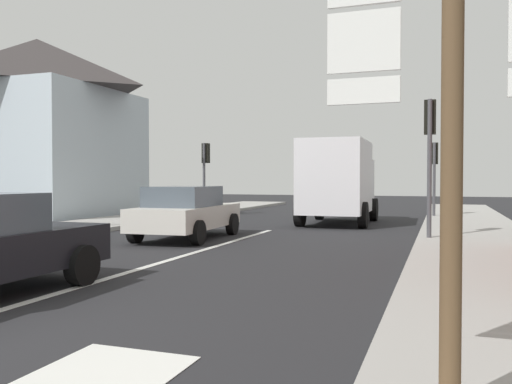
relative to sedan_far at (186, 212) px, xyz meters
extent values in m
plane|color=#232326|center=(1.47, 1.05, -0.76)|extent=(80.00, 80.00, 0.00)
cube|color=#9E9B96|center=(7.66, -0.95, -0.69)|extent=(3.07, 44.00, 0.14)
cube|color=#9E9B96|center=(-4.73, -0.95, -0.69)|extent=(3.07, 44.00, 0.14)
cube|color=silver|center=(1.47, -2.95, -0.75)|extent=(0.16, 12.00, 0.01)
cube|color=silver|center=(-10.41, 5.96, 2.03)|extent=(7.35, 6.80, 5.57)
pyramid|color=#383333|center=(-10.41, 5.96, 6.00)|extent=(7.71, 7.14, 2.37)
cube|color=silver|center=(-10.41, 9.96, -0.41)|extent=(4.41, 1.20, 0.70)
cylinder|color=black|center=(1.43, -6.41, -0.44)|extent=(0.22, 0.64, 0.64)
cube|color=beige|center=(0.00, 0.07, -0.14)|extent=(1.98, 4.29, 0.60)
cube|color=#47515B|center=(0.01, -0.18, 0.43)|extent=(1.66, 2.18, 0.55)
cylinder|color=black|center=(-0.95, 1.37, -0.44)|extent=(0.25, 0.65, 0.64)
cylinder|color=black|center=(0.80, 1.46, -0.44)|extent=(0.25, 0.65, 0.64)
cylinder|color=black|center=(-0.80, -1.33, -0.44)|extent=(0.25, 0.65, 0.64)
cylinder|color=black|center=(0.94, -1.23, -0.44)|extent=(0.25, 0.65, 0.64)
cube|color=silver|center=(3.11, 5.76, 0.99)|extent=(2.26, 3.73, 2.60)
cube|color=silver|center=(3.07, 8.26, 0.69)|extent=(2.11, 1.33, 2.00)
cube|color=#47515B|center=(3.07, 8.31, 1.49)|extent=(1.76, 0.13, 0.70)
cylinder|color=black|center=(1.97, 8.20, -0.31)|extent=(0.29, 0.90, 0.90)
cylinder|color=black|center=(4.17, 8.23, -0.31)|extent=(0.29, 0.90, 0.90)
cylinder|color=black|center=(2.02, 4.80, -0.31)|extent=(0.29, 0.90, 0.90)
cylinder|color=black|center=(4.22, 4.83, -0.31)|extent=(0.29, 0.90, 0.90)
cylinder|color=brown|center=(6.80, -9.63, 0.84)|extent=(0.14, 0.14, 3.20)
cube|color=white|center=(6.22, -9.58, 1.86)|extent=(0.50, 0.03, 0.42)
cube|color=black|center=(6.22, -9.56, 1.86)|extent=(0.43, 0.01, 0.32)
cube|color=white|center=(6.22, -9.58, 1.52)|extent=(0.50, 0.03, 0.18)
cube|color=black|center=(6.22, -9.56, 1.52)|extent=(0.43, 0.01, 0.13)
cylinder|color=#47474C|center=(6.43, 10.04, 0.84)|extent=(0.12, 0.12, 3.20)
cube|color=black|center=(6.43, 10.24, 1.99)|extent=(0.30, 0.28, 0.90)
sphere|color=#360303|center=(6.43, 10.38, 2.26)|extent=(0.18, 0.18, 0.18)
sphere|color=#3C2303|center=(6.43, 10.38, 1.98)|extent=(0.18, 0.18, 0.18)
sphere|color=#0CA526|center=(6.43, 10.38, 1.70)|extent=(0.18, 0.18, 0.18)
cylinder|color=#47474C|center=(-3.49, 8.69, 0.89)|extent=(0.12, 0.12, 3.31)
cube|color=black|center=(-3.49, 8.89, 2.10)|extent=(0.30, 0.28, 0.90)
sphere|color=#360303|center=(-3.49, 9.03, 2.37)|extent=(0.18, 0.18, 0.18)
sphere|color=#3C2303|center=(-3.49, 9.03, 2.09)|extent=(0.18, 0.18, 0.18)
sphere|color=#0CA526|center=(-3.49, 9.03, 1.81)|extent=(0.18, 0.18, 0.18)
cylinder|color=#47474C|center=(6.43, 1.27, 1.12)|extent=(0.12, 0.12, 3.75)
cube|color=black|center=(6.43, 1.47, 2.54)|extent=(0.30, 0.28, 0.90)
sphere|color=#360303|center=(6.43, 1.61, 2.81)|extent=(0.18, 0.18, 0.18)
sphere|color=#3C2303|center=(6.43, 1.61, 2.53)|extent=(0.18, 0.18, 0.18)
sphere|color=#0CA526|center=(6.43, 1.61, 2.25)|extent=(0.18, 0.18, 0.18)
camera|label=1|loc=(6.74, -13.31, 0.91)|focal=37.26mm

